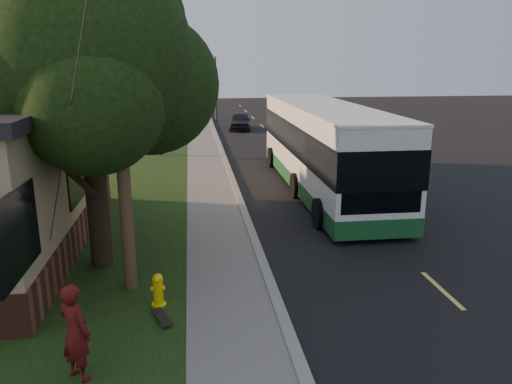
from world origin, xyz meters
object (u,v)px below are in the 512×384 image
Objects in this scene: traffic_signal at (216,84)px; distant_car at (240,121)px; transit_bus at (324,145)px; skateboard_main at (162,318)px; bare_tree_near at (159,118)px; utility_pole at (117,91)px; leafy_tree at (88,65)px; skateboarder at (75,332)px; fire_hydrant at (158,290)px; bare_tree_far at (174,102)px.

traffic_signal is 6.42m from distant_car.
transit_bus is 15.41× the size of skateboard_main.
utility_pole is at bearing -89.34° from bare_tree_near.
traffic_signal is at bearing 81.53° from leafy_tree.
utility_pole reaches higher than leafy_tree.
leafy_tree is 15.66m from bare_tree_near.
distant_car is (5.51, 10.29, -1.49)m from bare_tree_near.
skateboarder is 2.33m from skateboard_main.
transit_bus is 7.57× the size of skateboarder.
distant_car is (1.51, -5.71, -2.50)m from traffic_signal.
transit_bus is at bearing -82.17° from skateboarder.
distant_car is (5.32, 27.29, -3.97)m from utility_pole.
bare_tree_near reaches higher than transit_bus.
fire_hydrant is 18.10m from bare_tree_near.
utility_pole reaches higher than transit_bus.
transit_bus reaches higher than skateboarder.
leafy_tree is 1.94× the size of bare_tree_far.
bare_tree_near reaches higher than skateboard_main.
skateboarder is 2.04× the size of skateboard_main.
leafy_tree is 4.53× the size of skateboarder.
leafy_tree is 6.63m from skateboarder.
fire_hydrant is 30.04m from bare_tree_far.
bare_tree_near is 11.08m from transit_bus.
skateboarder is (-0.79, -32.44, -1.07)m from bare_tree_far.
leafy_tree is 1.42× the size of traffic_signal.
skateboard_main is (-6.09, -10.17, -1.75)m from transit_bus.
skateboard_main is at bearing -94.94° from traffic_signal.
leafy_tree is 26.75m from distant_car.
bare_tree_far is 0.31× the size of transit_bus.
fire_hydrant is 5.65m from leafy_tree.
skateboard_main is at bearing -86.65° from skateboarder.
transit_bus is at bearing 41.40° from leafy_tree.
traffic_signal is at bearing 97.19° from transit_bus.
bare_tree_near reaches higher than bare_tree_far.
leafy_tree is 0.60× the size of transit_bus.
fire_hydrant is at bearing -76.42° from skateboarder.
transit_bus is (3.09, -24.51, -1.29)m from traffic_signal.
utility_pole is 29.13m from bare_tree_far.
leafy_tree is 10.86m from transit_bus.
skateboard_main is 0.22× the size of distant_car.
utility_pole reaches higher than skateboard_main.
transit_bus is (7.09, -8.51, -0.27)m from bare_tree_near.
leafy_tree reaches higher than bare_tree_far.
skateboard_main is (1.67, -3.33, -5.04)m from leafy_tree.
bare_tree_near is 11.76m from distant_car.
distant_car is (5.80, 30.73, -0.27)m from skateboarder.
transit_bus is (6.59, -20.51, -0.13)m from bare_tree_far.
transit_bus is at bearing 56.88° from fire_hydrant.
bare_tree_near is at bearing -92.39° from bare_tree_far.
transit_bus is at bearing 50.94° from utility_pole.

